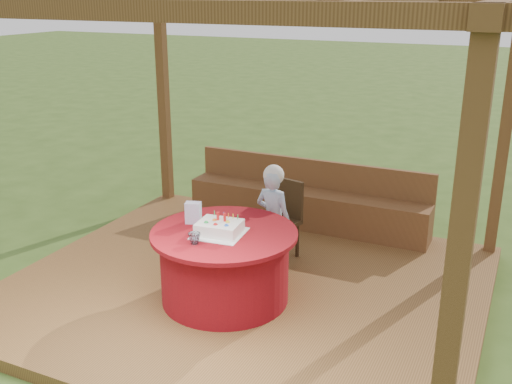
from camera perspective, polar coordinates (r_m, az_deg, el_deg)
ground at (r=6.09m, az=-1.01°, el=-9.65°), size 60.00×60.00×0.00m
deck at (r=6.06m, az=-1.02°, el=-9.15°), size 4.50×4.00×0.12m
pergola at (r=5.38m, az=-1.17°, el=13.55°), size 4.50×4.00×2.72m
bench at (r=7.38m, az=4.85°, el=-1.20°), size 3.00×0.42×0.80m
table at (r=5.60m, az=-3.00°, el=-6.96°), size 1.35×1.35×0.69m
chair at (r=6.44m, az=2.39°, el=-2.27°), size 0.49×0.49×0.85m
elderly_woman at (r=6.11m, az=1.65°, el=-2.33°), size 0.42×0.31×1.12m
birthday_cake at (r=5.39m, az=-3.51°, el=-3.43°), size 0.47×0.47×0.19m
gift_bag at (r=5.64m, az=-5.99°, el=-1.98°), size 0.16×0.13×0.20m
drinking_glass at (r=5.20m, az=-5.89°, el=-4.42°), size 0.12×0.12×0.10m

